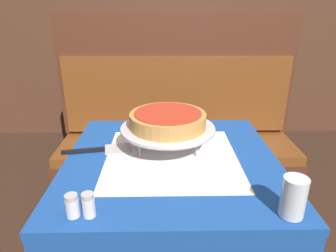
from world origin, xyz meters
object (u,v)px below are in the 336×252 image
(water_glass_near, at_px, (294,197))
(pepper_shaker, at_px, (89,205))
(dining_table_front, at_px, (172,180))
(pizza_server, at_px, (101,150))
(dining_table_rear, at_px, (175,86))
(condiment_caddy, at_px, (168,65))
(booth_bench, at_px, (177,152))
(deep_dish_pizza, at_px, (168,120))
(pizza_pan_stand, at_px, (168,129))
(salt_shaker, at_px, (72,206))

(water_glass_near, height_order, pepper_shaker, water_glass_near)
(dining_table_front, xyz_separation_m, pepper_shaker, (-0.24, -0.34, 0.14))
(pizza_server, bearing_deg, dining_table_rear, 76.41)
(dining_table_rear, bearing_deg, condiment_caddy, 117.55)
(booth_bench, distance_m, deep_dish_pizza, 0.89)
(pepper_shaker, bearing_deg, booth_bench, 75.27)
(dining_table_front, xyz_separation_m, dining_table_rear, (0.07, 1.55, -0.01))
(pizza_pan_stand, bearing_deg, water_glass_near, -51.35)
(booth_bench, bearing_deg, pizza_server, -115.30)
(salt_shaker, bearing_deg, pizza_pan_stand, 56.92)
(water_glass_near, bearing_deg, condiment_caddy, 98.59)
(deep_dish_pizza, xyz_separation_m, pepper_shaker, (-0.22, -0.41, -0.09))
(booth_bench, height_order, pizza_pan_stand, booth_bench)
(pepper_shaker, xyz_separation_m, condiment_caddy, (0.26, 2.00, 0.01))
(deep_dish_pizza, height_order, salt_shaker, deep_dish_pizza)
(water_glass_near, bearing_deg, pizza_server, 145.94)
(water_glass_near, bearing_deg, pizza_pan_stand, 128.65)
(pizza_pan_stand, bearing_deg, pepper_shaker, -118.53)
(water_glass_near, distance_m, salt_shaker, 0.60)
(salt_shaker, bearing_deg, water_glass_near, -0.53)
(booth_bench, height_order, pepper_shaker, booth_bench)
(dining_table_rear, relative_size, booth_bench, 0.49)
(dining_table_rear, xyz_separation_m, pepper_shaker, (-0.31, -1.89, 0.15))
(pizza_pan_stand, distance_m, salt_shaker, 0.50)
(dining_table_rear, relative_size, salt_shaker, 11.08)
(deep_dish_pizza, bearing_deg, water_glass_near, -51.35)
(dining_table_rear, distance_m, deep_dish_pizza, 1.50)
(booth_bench, xyz_separation_m, pepper_shaker, (-0.30, -1.13, 0.42))
(dining_table_rear, relative_size, pizza_server, 2.72)
(deep_dish_pizza, bearing_deg, booth_bench, 84.18)
(pizza_pan_stand, bearing_deg, booth_bench, 84.18)
(pizza_server, bearing_deg, dining_table_front, -12.52)
(deep_dish_pizza, distance_m, condiment_caddy, 1.58)
(pizza_pan_stand, bearing_deg, dining_table_front, -79.59)
(dining_table_front, xyz_separation_m, pizza_pan_stand, (-0.01, 0.07, 0.19))
(booth_bench, xyz_separation_m, pizza_pan_stand, (-0.07, -0.72, 0.47))
(dining_table_front, relative_size, condiment_caddy, 4.69)
(pizza_server, relative_size, water_glass_near, 2.39)
(pepper_shaker, bearing_deg, condiment_caddy, 82.65)
(salt_shaker, bearing_deg, dining_table_rear, 79.30)
(pizza_pan_stand, xyz_separation_m, pizza_server, (-0.27, -0.01, -0.08))
(dining_table_front, relative_size, pizza_server, 2.88)
(booth_bench, xyz_separation_m, condiment_caddy, (-0.04, 0.86, 0.43))
(dining_table_front, xyz_separation_m, deep_dish_pizza, (-0.01, 0.07, 0.23))
(booth_bench, distance_m, pepper_shaker, 1.25)
(dining_table_front, xyz_separation_m, pizza_server, (-0.28, 0.06, 0.11))
(condiment_caddy, bearing_deg, booth_bench, -87.30)
(pizza_server, distance_m, salt_shaker, 0.41)
(dining_table_front, relative_size, booth_bench, 0.52)
(pizza_pan_stand, distance_m, deep_dish_pizza, 0.04)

